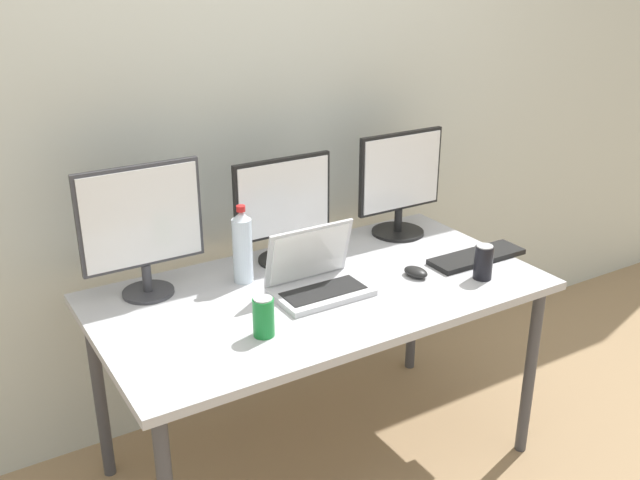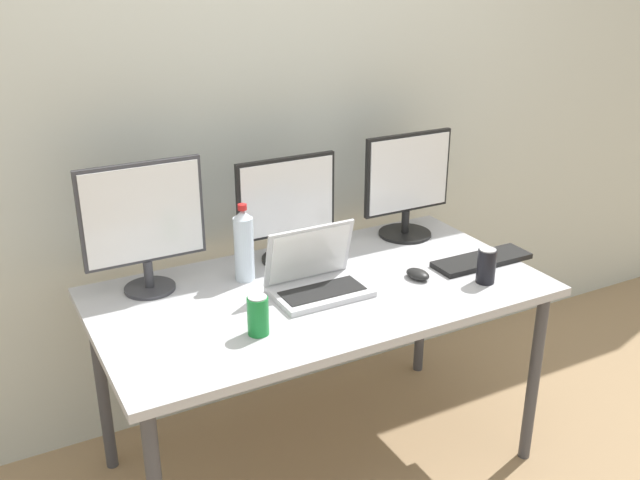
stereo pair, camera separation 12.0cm
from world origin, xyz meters
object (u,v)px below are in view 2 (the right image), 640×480
(water_bottle, at_px, (244,245))
(soda_can_near_keyboard, at_px, (258,315))
(work_desk, at_px, (320,304))
(keyboard_main, at_px, (482,260))
(mouse_by_keyboard, at_px, (418,274))
(monitor_left, at_px, (144,222))
(soda_can_by_laptop, at_px, (486,266))
(monitor_center, at_px, (287,207))
(laptop_silver, at_px, (316,277))
(monitor_right, at_px, (407,183))

(water_bottle, bearing_deg, soda_can_near_keyboard, -106.88)
(water_bottle, bearing_deg, work_desk, -43.49)
(keyboard_main, relative_size, soda_can_near_keyboard, 3.10)
(mouse_by_keyboard, height_order, soda_can_near_keyboard, soda_can_near_keyboard)
(monitor_left, height_order, soda_can_by_laptop, monitor_left)
(keyboard_main, distance_m, soda_can_near_keyboard, 0.96)
(monitor_center, relative_size, keyboard_main, 1.03)
(soda_can_by_laptop, bearing_deg, mouse_by_keyboard, 144.71)
(monitor_left, xyz_separation_m, water_bottle, (0.32, -0.08, -0.12))
(mouse_by_keyboard, bearing_deg, monitor_left, 146.82)
(monitor_center, bearing_deg, work_desk, -91.19)
(soda_can_by_laptop, bearing_deg, monitor_left, 154.76)
(laptop_silver, height_order, water_bottle, water_bottle)
(mouse_by_keyboard, height_order, soda_can_by_laptop, soda_can_by_laptop)
(keyboard_main, height_order, mouse_by_keyboard, mouse_by_keyboard)
(laptop_silver, relative_size, soda_can_by_laptop, 2.56)
(mouse_by_keyboard, height_order, water_bottle, water_bottle)
(monitor_left, xyz_separation_m, laptop_silver, (0.50, -0.28, -0.20))
(work_desk, relative_size, water_bottle, 5.47)
(keyboard_main, relative_size, soda_can_by_laptop, 3.10)
(soda_can_by_laptop, bearing_deg, laptop_silver, 158.65)
(monitor_left, height_order, monitor_center, monitor_left)
(mouse_by_keyboard, relative_size, water_bottle, 0.34)
(laptop_silver, bearing_deg, work_desk, 32.47)
(work_desk, height_order, mouse_by_keyboard, mouse_by_keyboard)
(work_desk, relative_size, monitor_right, 3.63)
(work_desk, bearing_deg, laptop_silver, -147.53)
(keyboard_main, bearing_deg, laptop_silver, 173.23)
(soda_can_near_keyboard, bearing_deg, keyboard_main, 5.52)
(monitor_right, height_order, keyboard_main, monitor_right)
(monitor_center, relative_size, soda_can_by_laptop, 3.18)
(monitor_right, relative_size, soda_can_by_laptop, 3.38)
(mouse_by_keyboard, distance_m, water_bottle, 0.63)
(monitor_right, bearing_deg, monitor_center, -179.74)
(water_bottle, distance_m, soda_can_near_keyboard, 0.40)
(work_desk, bearing_deg, monitor_left, 153.09)
(monitor_left, relative_size, soda_can_by_laptop, 3.60)
(mouse_by_keyboard, bearing_deg, monitor_right, 51.06)
(soda_can_near_keyboard, bearing_deg, monitor_right, 28.13)
(monitor_center, bearing_deg, soda_can_by_laptop, -43.34)
(work_desk, height_order, monitor_right, monitor_right)
(mouse_by_keyboard, distance_m, soda_can_near_keyboard, 0.67)
(laptop_silver, xyz_separation_m, mouse_by_keyboard, (0.37, -0.08, -0.04))
(work_desk, relative_size, laptop_silver, 4.79)
(laptop_silver, distance_m, water_bottle, 0.28)
(laptop_silver, height_order, keyboard_main, laptop_silver)
(monitor_left, relative_size, keyboard_main, 1.16)
(water_bottle, xyz_separation_m, soda_can_by_laptop, (0.74, -0.42, -0.07))
(keyboard_main, height_order, soda_can_by_laptop, soda_can_by_laptop)
(work_desk, xyz_separation_m, water_bottle, (-0.20, 0.19, 0.19))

